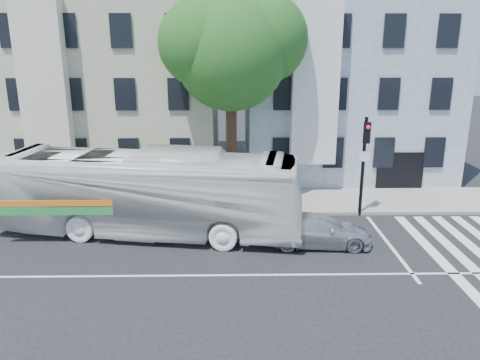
{
  "coord_description": "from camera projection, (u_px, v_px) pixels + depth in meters",
  "views": [
    {
      "loc": [
        0.05,
        -15.08,
        7.93
      ],
      "look_at": [
        0.37,
        3.95,
        2.4
      ],
      "focal_mm": 35.0,
      "sensor_mm": 36.0,
      "label": 1
    }
  ],
  "objects": [
    {
      "name": "ground",
      "position": [
        232.0,
        275.0,
        16.69
      ],
      "size": [
        120.0,
        120.0,
        0.0
      ],
      "primitive_type": "plane",
      "color": "black",
      "rests_on": "ground"
    },
    {
      "name": "sidewalk_far",
      "position": [
        232.0,
        201.0,
        24.35
      ],
      "size": [
        80.0,
        4.0,
        0.15
      ],
      "primitive_type": "cube",
      "color": "gray",
      "rests_on": "ground"
    },
    {
      "name": "building_left",
      "position": [
        120.0,
        85.0,
        29.45
      ],
      "size": [
        12.0,
        10.0,
        11.0
      ],
      "primitive_type": "cube",
      "color": "#A9AA8E",
      "rests_on": "ground"
    },
    {
      "name": "building_right",
      "position": [
        341.0,
        84.0,
        29.67
      ],
      "size": [
        12.0,
        10.0,
        11.0
      ],
      "primitive_type": "cube",
      "color": "#86989F",
      "rests_on": "ground"
    },
    {
      "name": "street_tree",
      "position": [
        232.0,
        46.0,
        22.89
      ],
      "size": [
        7.3,
        5.9,
        11.1
      ],
      "color": "#2D2116",
      "rests_on": "ground"
    },
    {
      "name": "bus",
      "position": [
        148.0,
        192.0,
        19.99
      ],
      "size": [
        5.11,
        13.52,
        3.68
      ],
      "primitive_type": "imported",
      "rotation": [
        0.0,
        0.0,
        1.41
      ],
      "color": "white",
      "rests_on": "ground"
    },
    {
      "name": "sedan",
      "position": [
        317.0,
        230.0,
        19.06
      ],
      "size": [
        1.97,
        4.48,
        1.28
      ],
      "primitive_type": "imported",
      "rotation": [
        0.0,
        0.0,
        1.53
      ],
      "color": "silver",
      "rests_on": "ground"
    },
    {
      "name": "hedge",
      "position": [
        125.0,
        201.0,
        23.0
      ],
      "size": [
        8.52,
        1.11,
        0.7
      ],
      "primitive_type": null,
      "rotation": [
        0.0,
        0.0,
        0.03
      ],
      "color": "#2A6521",
      "rests_on": "sidewalk_far"
    },
    {
      "name": "traffic_signal",
      "position": [
        365.0,
        154.0,
        21.64
      ],
      "size": [
        0.47,
        0.55,
        4.75
      ],
      "rotation": [
        0.0,
        0.0,
        -0.43
      ],
      "color": "black",
      "rests_on": "ground"
    }
  ]
}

